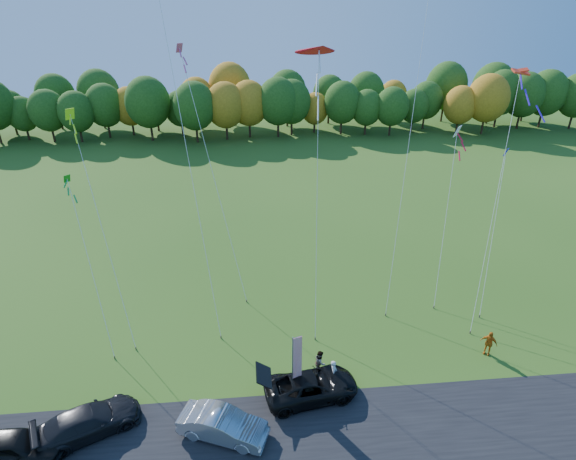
{
  "coord_description": "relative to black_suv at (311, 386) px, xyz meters",
  "views": [
    {
      "loc": [
        -2.39,
        -19.65,
        20.07
      ],
      "look_at": [
        0.0,
        6.0,
        7.0
      ],
      "focal_mm": 28.0,
      "sensor_mm": 36.0,
      "label": 1
    }
  ],
  "objects": [
    {
      "name": "ground",
      "position": [
        -0.64,
        1.26,
        -0.74
      ],
      "size": [
        160.0,
        160.0,
        0.0
      ],
      "primitive_type": "plane",
      "color": "#2A5115"
    },
    {
      "name": "asphalt_strip",
      "position": [
        -0.64,
        -2.74,
        -0.73
      ],
      "size": [
        90.0,
        6.0,
        0.01
      ],
      "primitive_type": "cube",
      "color": "black",
      "rests_on": "ground"
    },
    {
      "name": "tree_line",
      "position": [
        -0.64,
        56.26,
        -0.74
      ],
      "size": [
        116.0,
        12.0,
        10.0
      ],
      "primitive_type": null,
      "color": "#1E4711",
      "rests_on": "ground"
    },
    {
      "name": "black_suv",
      "position": [
        0.0,
        0.0,
        0.0
      ],
      "size": [
        5.64,
        3.29,
        1.48
      ],
      "primitive_type": "imported",
      "rotation": [
        0.0,
        0.0,
        1.74
      ],
      "color": "black",
      "rests_on": "ground"
    },
    {
      "name": "silver_sedan",
      "position": [
        -4.87,
        -2.19,
        0.02
      ],
      "size": [
        4.89,
        3.17,
        1.52
      ],
      "primitive_type": "imported",
      "rotation": [
        0.0,
        0.0,
        1.2
      ],
      "color": "#B0AFB4",
      "rests_on": "ground"
    },
    {
      "name": "dark_truck_a",
      "position": [
        -11.8,
        -1.31,
        0.01
      ],
      "size": [
        5.58,
        4.15,
        1.5
      ],
      "primitive_type": "imported",
      "rotation": [
        0.0,
        0.0,
        2.02
      ],
      "color": "black",
      "rests_on": "ground"
    },
    {
      "name": "dark_truck_b",
      "position": [
        -14.95,
        -2.56,
        0.07
      ],
      "size": [
        4.79,
        1.98,
        1.62
      ],
      "primitive_type": "imported",
      "rotation": [
        0.0,
        0.0,
        1.58
      ],
      "color": "black",
      "rests_on": "ground"
    },
    {
      "name": "person_tailgate_a",
      "position": [
        1.43,
        0.84,
        0.09
      ],
      "size": [
        0.52,
        0.68,
        1.66
      ],
      "primitive_type": "imported",
      "rotation": [
        0.0,
        0.0,
        1.35
      ],
      "color": "silver",
      "rests_on": "ground"
    },
    {
      "name": "person_tailgate_b",
      "position": [
        0.79,
        1.75,
        0.08
      ],
      "size": [
        0.77,
        0.91,
        1.64
      ],
      "primitive_type": "imported",
      "rotation": [
        0.0,
        0.0,
        1.37
      ],
      "color": "gray",
      "rests_on": "ground"
    },
    {
      "name": "person_east",
      "position": [
        11.67,
        2.4,
        0.12
      ],
      "size": [
        1.06,
        0.94,
        1.72
      ],
      "primitive_type": "imported",
      "rotation": [
        0.0,
        0.0,
        -0.64
      ],
      "color": "#C16312",
      "rests_on": "ground"
    },
    {
      "name": "feather_flag",
      "position": [
        -0.86,
        0.07,
        1.93
      ],
      "size": [
        0.55,
        0.24,
        4.36
      ],
      "color": "#999999",
      "rests_on": "ground"
    },
    {
      "name": "kite_delta_blue",
      "position": [
        -7.15,
        10.12,
        13.96
      ],
      "size": [
        5.3,
        10.46,
        30.2
      ],
      "color": "#4C3F33",
      "rests_on": "ground"
    },
    {
      "name": "kite_parafoil_orange",
      "position": [
        8.67,
        12.45,
        12.61
      ],
      "size": [
        6.42,
        11.93,
        27.04
      ],
      "color": "#4C3F33",
      "rests_on": "ground"
    },
    {
      "name": "kite_delta_red",
      "position": [
        1.47,
        9.01,
        9.28
      ],
      "size": [
        2.92,
        8.83,
        19.03
      ],
      "color": "#4C3F33",
      "rests_on": "ground"
    },
    {
      "name": "kite_parafoil_rainbow",
      "position": [
        13.84,
        8.55,
        7.31
      ],
      "size": [
        6.05,
        8.86,
        16.34
      ],
      "color": "#4C3F33",
      "rests_on": "ground"
    },
    {
      "name": "kite_diamond_yellow",
      "position": [
        -12.37,
        7.91,
        6.32
      ],
      "size": [
        3.83,
        6.72,
        14.6
      ],
      "color": "#4C3F33",
      "rests_on": "ground"
    },
    {
      "name": "kite_diamond_green",
      "position": [
        -13.39,
        7.3,
        4.28
      ],
      "size": [
        3.4,
        6.81,
        10.37
      ],
      "color": "#4C3F33",
      "rests_on": "ground"
    },
    {
      "name": "kite_diamond_white",
      "position": [
        11.31,
        10.23,
        5.22
      ],
      "size": [
        3.04,
        6.48,
        12.43
      ],
      "color": "#4C3F33",
      "rests_on": "ground"
    },
    {
      "name": "kite_diamond_pink",
      "position": [
        -5.5,
        12.44,
        8.01
      ],
      "size": [
        4.42,
        6.68,
        17.91
      ],
      "color": "#4C3F33",
      "rests_on": "ground"
    },
    {
      "name": "kite_diamond_blue_low",
      "position": [
        14.1,
        8.43,
        4.65
      ],
      "size": [
        2.76,
        5.39,
        11.18
      ],
      "color": "#4C3F33",
      "rests_on": "ground"
    }
  ]
}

